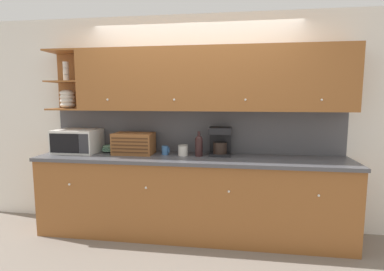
{
  "coord_description": "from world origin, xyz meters",
  "views": [
    {
      "loc": [
        0.5,
        -3.65,
        1.62
      ],
      "look_at": [
        0.0,
        -0.21,
        1.17
      ],
      "focal_mm": 28.0,
      "sensor_mm": 36.0,
      "label": 1
    }
  ],
  "objects_px": {
    "bowl_stack_on_counter": "(109,148)",
    "bread_box": "(134,143)",
    "coffee_maker": "(220,141)",
    "microwave": "(78,141)",
    "wine_bottle": "(199,145)",
    "storage_canister": "(183,150)",
    "mug": "(165,150)"
  },
  "relations": [
    {
      "from": "storage_canister",
      "to": "wine_bottle",
      "type": "distance_m",
      "value": 0.2
    },
    {
      "from": "wine_bottle",
      "to": "microwave",
      "type": "bearing_deg",
      "value": 178.94
    },
    {
      "from": "mug",
      "to": "coffee_maker",
      "type": "height_order",
      "value": "coffee_maker"
    },
    {
      "from": "bowl_stack_on_counter",
      "to": "storage_canister",
      "type": "distance_m",
      "value": 0.96
    },
    {
      "from": "wine_bottle",
      "to": "coffee_maker",
      "type": "bearing_deg",
      "value": 20.73
    },
    {
      "from": "microwave",
      "to": "wine_bottle",
      "type": "xyz_separation_m",
      "value": [
        1.52,
        -0.03,
        -0.01
      ]
    },
    {
      "from": "bowl_stack_on_counter",
      "to": "mug",
      "type": "distance_m",
      "value": 0.74
    },
    {
      "from": "bowl_stack_on_counter",
      "to": "mug",
      "type": "relative_size",
      "value": 1.65
    },
    {
      "from": "microwave",
      "to": "mug",
      "type": "distance_m",
      "value": 1.12
    },
    {
      "from": "microwave",
      "to": "coffee_maker",
      "type": "distance_m",
      "value": 1.76
    },
    {
      "from": "coffee_maker",
      "to": "bowl_stack_on_counter",
      "type": "bearing_deg",
      "value": 179.6
    },
    {
      "from": "microwave",
      "to": "bowl_stack_on_counter",
      "type": "height_order",
      "value": "microwave"
    },
    {
      "from": "microwave",
      "to": "coffee_maker",
      "type": "height_order",
      "value": "coffee_maker"
    },
    {
      "from": "storage_canister",
      "to": "microwave",
      "type": "bearing_deg",
      "value": 179.05
    },
    {
      "from": "bowl_stack_on_counter",
      "to": "bread_box",
      "type": "bearing_deg",
      "value": -12.11
    },
    {
      "from": "mug",
      "to": "storage_canister",
      "type": "xyz_separation_m",
      "value": [
        0.22,
        -0.02,
        0.01
      ]
    },
    {
      "from": "mug",
      "to": "wine_bottle",
      "type": "relative_size",
      "value": 0.36
    },
    {
      "from": "mug",
      "to": "coffee_maker",
      "type": "distance_m",
      "value": 0.66
    },
    {
      "from": "coffee_maker",
      "to": "bread_box",
      "type": "bearing_deg",
      "value": -176.38
    },
    {
      "from": "microwave",
      "to": "storage_canister",
      "type": "relative_size",
      "value": 4.12
    },
    {
      "from": "bread_box",
      "to": "mug",
      "type": "height_order",
      "value": "bread_box"
    },
    {
      "from": "bowl_stack_on_counter",
      "to": "bread_box",
      "type": "relative_size",
      "value": 0.37
    },
    {
      "from": "microwave",
      "to": "bread_box",
      "type": "bearing_deg",
      "value": -0.19
    },
    {
      "from": "microwave",
      "to": "bread_box",
      "type": "relative_size",
      "value": 1.1
    },
    {
      "from": "bowl_stack_on_counter",
      "to": "coffee_maker",
      "type": "relative_size",
      "value": 0.53
    },
    {
      "from": "bread_box",
      "to": "coffee_maker",
      "type": "bearing_deg",
      "value": 3.62
    },
    {
      "from": "bowl_stack_on_counter",
      "to": "wine_bottle",
      "type": "bearing_deg",
      "value": -5.05
    },
    {
      "from": "mug",
      "to": "microwave",
      "type": "bearing_deg",
      "value": -179.91
    },
    {
      "from": "bowl_stack_on_counter",
      "to": "bread_box",
      "type": "xyz_separation_m",
      "value": [
        0.35,
        -0.08,
        0.08
      ]
    },
    {
      "from": "mug",
      "to": "storage_canister",
      "type": "distance_m",
      "value": 0.22
    },
    {
      "from": "microwave",
      "to": "mug",
      "type": "bearing_deg",
      "value": 0.09
    },
    {
      "from": "microwave",
      "to": "bread_box",
      "type": "height_order",
      "value": "microwave"
    }
  ]
}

